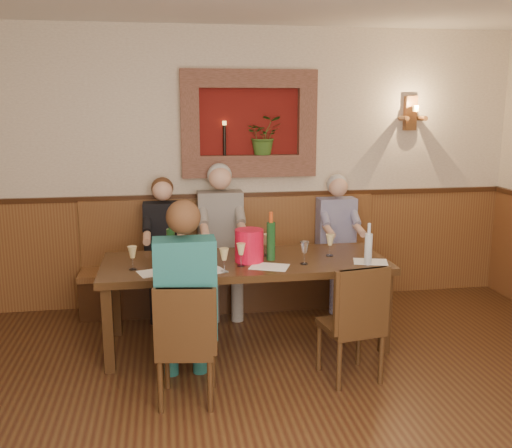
{
  "coord_description": "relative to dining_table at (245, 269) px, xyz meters",
  "views": [
    {
      "loc": [
        -0.65,
        -2.76,
        2.06
      ],
      "look_at": [
        0.1,
        1.9,
        1.05
      ],
      "focal_mm": 40.0,
      "sensor_mm": 36.0,
      "label": 1
    }
  ],
  "objects": [
    {
      "name": "room_shell",
      "position": [
        0.0,
        -1.85,
        1.21
      ],
      "size": [
        6.04,
        6.04,
        2.82
      ],
      "color": "#C0AC91",
      "rests_on": "ground"
    },
    {
      "name": "wainscoting",
      "position": [
        0.0,
        -1.85,
        -0.09
      ],
      "size": [
        6.02,
        6.02,
        1.15
      ],
      "color": "brown",
      "rests_on": "ground"
    },
    {
      "name": "wall_niche",
      "position": [
        0.24,
        1.09,
        1.13
      ],
      "size": [
        1.36,
        0.3,
        1.06
      ],
      "color": "#61110D",
      "rests_on": "ground"
    },
    {
      "name": "wall_sconce",
      "position": [
        1.9,
        1.08,
        1.27
      ],
      "size": [
        0.25,
        0.2,
        0.35
      ],
      "color": "brown",
      "rests_on": "ground"
    },
    {
      "name": "dining_table",
      "position": [
        0.0,
        0.0,
        0.0
      ],
      "size": [
        2.4,
        0.9,
        0.75
      ],
      "color": "#34210F",
      "rests_on": "ground"
    },
    {
      "name": "bench",
      "position": [
        0.0,
        0.94,
        -0.35
      ],
      "size": [
        3.0,
        0.45,
        1.11
      ],
      "color": "#381E0F",
      "rests_on": "ground"
    },
    {
      "name": "chair_near_left",
      "position": [
        -0.54,
        -0.92,
        -0.42
      ],
      "size": [
        0.44,
        0.44,
        0.88
      ],
      "rotation": [
        0.0,
        0.0,
        -0.14
      ],
      "color": "#34210F",
      "rests_on": "ground"
    },
    {
      "name": "chair_near_right",
      "position": [
        0.69,
        -0.77,
        -0.41
      ],
      "size": [
        0.46,
        0.46,
        0.91
      ],
      "rotation": [
        0.0,
        0.0,
        0.16
      ],
      "color": "#34210F",
      "rests_on": "ground"
    },
    {
      "name": "person_bench_left",
      "position": [
        -0.68,
        0.84,
        -0.12
      ],
      "size": [
        0.39,
        0.48,
        1.35
      ],
      "color": "black",
      "rests_on": "ground"
    },
    {
      "name": "person_bench_mid",
      "position": [
        -0.12,
        0.84,
        -0.06
      ],
      "size": [
        0.44,
        0.54,
        1.48
      ],
      "color": "#4F4948",
      "rests_on": "ground"
    },
    {
      "name": "person_bench_right",
      "position": [
        1.08,
        0.84,
        -0.12
      ],
      "size": [
        0.39,
        0.47,
        1.35
      ],
      "color": "navy",
      "rests_on": "ground"
    },
    {
      "name": "person_chair_front",
      "position": [
        -0.54,
        -0.78,
        -0.08
      ],
      "size": [
        0.42,
        0.52,
        1.43
      ],
      "color": "#1A4E5C",
      "rests_on": "ground"
    },
    {
      "name": "spittoon_bucket",
      "position": [
        0.03,
        -0.04,
        0.21
      ],
      "size": [
        0.31,
        0.31,
        0.27
      ],
      "primitive_type": "cylinder",
      "rotation": [
        0.0,
        0.0,
        -0.33
      ],
      "color": "red",
      "rests_on": "dining_table"
    },
    {
      "name": "wine_bottle_green_a",
      "position": [
        0.22,
        -0.02,
        0.25
      ],
      "size": [
        0.08,
        0.08,
        0.41
      ],
      "rotation": [
        0.0,
        0.0,
        0.11
      ],
      "color": "#19471E",
      "rests_on": "dining_table"
    },
    {
      "name": "wine_bottle_green_b",
      "position": [
        -0.62,
        0.02,
        0.23
      ],
      "size": [
        0.09,
        0.09,
        0.38
      ],
      "rotation": [
        0.0,
        0.0,
        -0.35
      ],
      "color": "#19471E",
      "rests_on": "dining_table"
    },
    {
      "name": "water_bottle",
      "position": [
        0.98,
        -0.29,
        0.21
      ],
      "size": [
        0.08,
        0.08,
        0.35
      ],
      "rotation": [
        0.0,
        0.0,
        0.22
      ],
      "color": "silver",
      "rests_on": "dining_table"
    },
    {
      "name": "tasting_sheet_a",
      "position": [
        -0.73,
        -0.24,
        0.08
      ],
      "size": [
        0.34,
        0.29,
        0.0
      ],
      "primitive_type": "cube",
      "rotation": [
        0.0,
        0.0,
        0.31
      ],
      "color": "white",
      "rests_on": "dining_table"
    },
    {
      "name": "tasting_sheet_b",
      "position": [
        0.17,
        -0.23,
        0.08
      ],
      "size": [
        0.36,
        0.32,
        0.0
      ],
      "primitive_type": "cube",
      "rotation": [
        0.0,
        0.0,
        -0.4
      ],
      "color": "white",
      "rests_on": "dining_table"
    },
    {
      "name": "tasting_sheet_c",
      "position": [
        1.03,
        -0.22,
        0.08
      ],
      "size": [
        0.32,
        0.27,
        0.0
      ],
      "primitive_type": "cube",
      "rotation": [
        0.0,
        0.0,
        -0.29
      ],
      "color": "white",
      "rests_on": "dining_table"
    },
    {
      "name": "tasting_sheet_d",
      "position": [
        -0.34,
        -0.28,
        0.08
      ],
      "size": [
        0.32,
        0.27,
        0.0
      ],
      "primitive_type": "cube",
      "rotation": [
        0.0,
        0.0,
        0.35
      ],
      "color": "white",
      "rests_on": "dining_table"
    },
    {
      "name": "wine_glass_0",
      "position": [
        -0.93,
        -0.13,
        0.17
      ],
      "size": [
        0.08,
        0.08,
        0.19
      ],
      "primitive_type": null,
      "color": "#E0CA86",
      "rests_on": "dining_table"
    },
    {
      "name": "wine_glass_1",
      "position": [
        -0.47,
        -0.24,
        0.17
      ],
      "size": [
        0.08,
        0.08,
        0.19
      ],
      "primitive_type": null,
      "color": "#E0CA86",
      "rests_on": "dining_table"
    },
    {
      "name": "wine_glass_2",
      "position": [
        -0.34,
        0.15,
        0.17
      ],
      "size": [
        0.08,
        0.08,
        0.19
      ],
      "primitive_type": null,
      "color": "white",
      "rests_on": "dining_table"
    },
    {
      "name": "wine_glass_3",
      "position": [
        -0.21,
        -0.31,
        0.17
      ],
      "size": [
        0.08,
        0.08,
        0.19
      ],
      "primitive_type": null,
      "color": "#E0CA86",
      "rests_on": "dining_table"
    },
    {
      "name": "wine_glass_4",
      "position": [
        -0.06,
        -0.17,
        0.17
      ],
      "size": [
        0.08,
        0.08,
        0.19
      ],
      "primitive_type": null,
      "color": "#E0CA86",
      "rests_on": "dining_table"
    },
    {
      "name": "wine_glass_5",
      "position": [
        0.19,
        0.13,
        0.17
      ],
      "size": [
        0.08,
        0.08,
        0.19
      ],
      "primitive_type": null,
      "color": "#E0CA86",
      "rests_on": "dining_table"
    },
    {
      "name": "wine_glass_6",
      "position": [
        0.75,
        0.02,
        0.17
      ],
      "size": [
        0.08,
        0.08,
        0.19
      ],
      "primitive_type": null,
      "color": "#E0CA86",
      "rests_on": "dining_table"
    },
    {
      "name": "wine_glass_7",
      "position": [
        -0.72,
        0.04,
        0.17
      ],
      "size": [
        0.08,
        0.08,
        0.19
      ],
      "primitive_type": null,
      "color": "white",
      "rests_on": "dining_table"
    },
    {
      "name": "wine_glass_8",
      "position": [
        0.47,
        -0.19,
        0.17
      ],
      "size": [
        0.08,
        0.08,
        0.19
      ],
      "primitive_type": null,
      "color": "white",
      "rests_on": "dining_table"
    }
  ]
}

